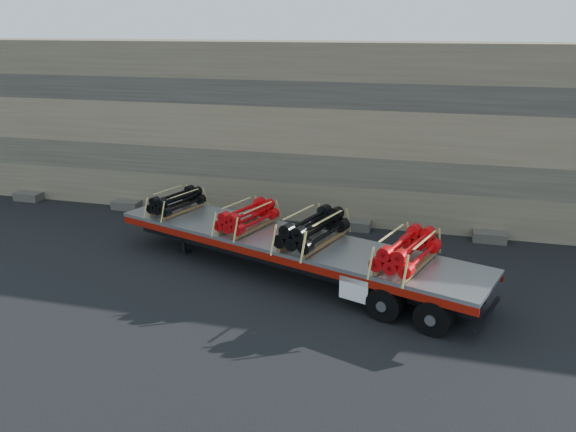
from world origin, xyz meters
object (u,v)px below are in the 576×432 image
(trailer, at_px, (289,256))
(bundle_front, at_px, (177,202))
(bundle_midfront, at_px, (247,217))
(bundle_midrear, at_px, (313,230))
(bundle_rear, at_px, (407,252))

(trailer, xyz_separation_m, bundle_front, (-4.57, 1.52, 0.98))
(bundle_front, relative_size, bundle_midfront, 0.93)
(bundle_front, distance_m, bundle_midrear, 5.67)
(bundle_front, height_order, bundle_midrear, bundle_midrear)
(bundle_front, distance_m, bundle_rear, 8.71)
(trailer, bearing_deg, bundle_midrear, 0.00)
(bundle_front, xyz_separation_m, bundle_midfront, (3.01, -1.00, 0.03))
(bundle_front, xyz_separation_m, bundle_midrear, (5.38, -1.80, 0.09))
(bundle_midfront, relative_size, bundle_rear, 0.91)
(trailer, xyz_separation_m, bundle_midfront, (-1.56, 0.52, 1.01))
(bundle_rear, bearing_deg, bundle_front, 180.00)
(bundle_midfront, distance_m, bundle_midrear, 2.50)
(bundle_midfront, relative_size, bundle_midrear, 0.86)
(bundle_midrear, bearing_deg, trailer, -180.00)
(bundle_front, bearing_deg, bundle_midrear, 0.00)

